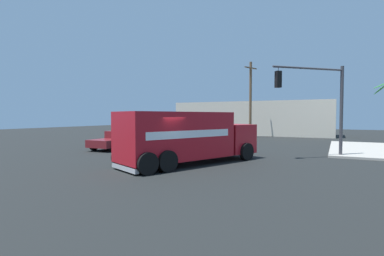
{
  "coord_description": "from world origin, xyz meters",
  "views": [
    {
      "loc": [
        7.67,
        -12.12,
        2.55
      ],
      "look_at": [
        0.72,
        1.61,
        1.91
      ],
      "focal_mm": 26.85,
      "sensor_mm": 36.0,
      "label": 1
    }
  ],
  "objects_px": {
    "pickup_maroon": "(120,139)",
    "utility_pole": "(250,99)",
    "traffic_light_primary": "(319,95)",
    "delivery_truck": "(188,137)"
  },
  "relations": [
    {
      "from": "delivery_truck",
      "to": "utility_pole",
      "type": "height_order",
      "value": "utility_pole"
    },
    {
      "from": "traffic_light_primary",
      "to": "utility_pole",
      "type": "bearing_deg",
      "value": 119.36
    },
    {
      "from": "utility_pole",
      "to": "delivery_truck",
      "type": "bearing_deg",
      "value": -83.95
    },
    {
      "from": "traffic_light_primary",
      "to": "utility_pole",
      "type": "relative_size",
      "value": 0.61
    },
    {
      "from": "pickup_maroon",
      "to": "utility_pole",
      "type": "relative_size",
      "value": 0.59
    },
    {
      "from": "traffic_light_primary",
      "to": "pickup_maroon",
      "type": "height_order",
      "value": "traffic_light_primary"
    },
    {
      "from": "pickup_maroon",
      "to": "utility_pole",
      "type": "distance_m",
      "value": 17.7
    },
    {
      "from": "pickup_maroon",
      "to": "utility_pole",
      "type": "bearing_deg",
      "value": 69.81
    },
    {
      "from": "delivery_truck",
      "to": "traffic_light_primary",
      "type": "xyz_separation_m",
      "value": [
        6.12,
        5.49,
        2.37
      ]
    },
    {
      "from": "delivery_truck",
      "to": "pickup_maroon",
      "type": "height_order",
      "value": "delivery_truck"
    }
  ]
}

